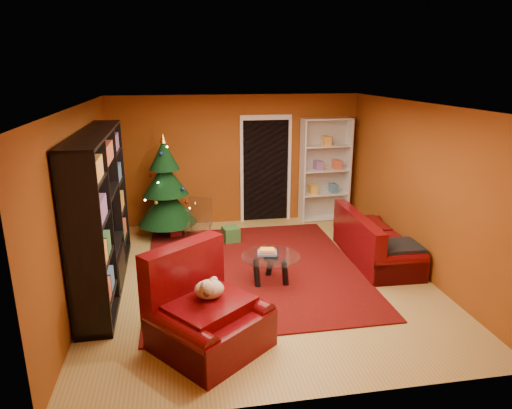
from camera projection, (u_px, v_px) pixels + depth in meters
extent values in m
cube|color=#AD904A|center=(260.00, 278.00, 7.03)|extent=(5.00, 5.50, 0.05)
cube|color=silver|center=(261.00, 103.00, 6.27)|extent=(5.00, 5.50, 0.05)
cube|color=brown|center=(236.00, 160.00, 9.27)|extent=(5.00, 0.05, 2.60)
cube|color=brown|center=(80.00, 204.00, 6.25)|extent=(0.05, 5.50, 2.60)
cube|color=brown|center=(421.00, 188.00, 7.06)|extent=(0.05, 5.50, 2.60)
cube|color=#580D0B|center=(253.00, 269.00, 7.29)|extent=(3.32, 3.87, 0.02)
cube|color=#2A652C|center=(231.00, 235.00, 8.41)|extent=(0.34, 0.34, 0.29)
cube|color=maroon|center=(175.00, 231.00, 8.72)|extent=(0.24, 0.24, 0.21)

